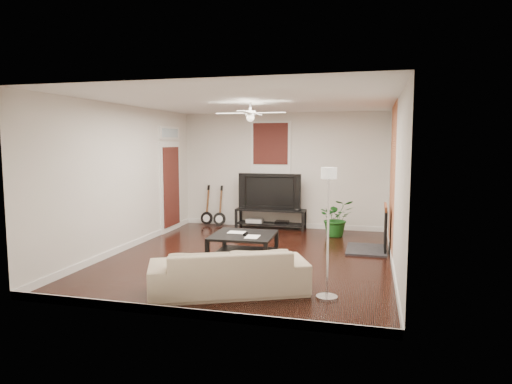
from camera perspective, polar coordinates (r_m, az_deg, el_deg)
room at (r=8.12m, az=-0.71°, el=1.45°), size 5.01×6.01×2.81m
brick_accent at (r=8.84m, az=16.83°, el=1.58°), size 0.02×2.20×2.80m
fireplace at (r=8.96m, az=14.79°, el=-4.37°), size 0.80×1.10×0.92m
window_back at (r=11.05m, az=1.85°, el=5.59°), size 1.00×0.06×1.30m
door_left at (r=10.77m, az=-10.74°, el=1.74°), size 0.08×1.00×2.50m
tv_stand at (r=11.01m, az=1.86°, el=-3.37°), size 1.69×0.45×0.47m
tv at (r=10.93m, az=1.89°, el=0.11°), size 1.52×0.20×0.87m
coffee_table at (r=8.14m, az=-1.59°, el=-6.89°), size 1.12×1.12×0.46m
sofa at (r=6.37m, az=-3.48°, el=-9.83°), size 2.32×1.67×0.63m
floor_lamp at (r=6.07m, az=9.06°, el=-5.20°), size 0.39×0.39×1.77m
potted_plant at (r=10.19m, az=10.12°, el=-3.23°), size 0.89×0.82×0.84m
guitar_left at (r=11.41m, az=-6.26°, el=-1.68°), size 0.33×0.25×1.02m
guitar_right at (r=11.26m, az=-4.64°, el=-1.77°), size 0.32×0.23×1.02m
ceiling_fan at (r=8.11m, az=-0.72°, el=9.93°), size 1.24×1.24×0.32m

